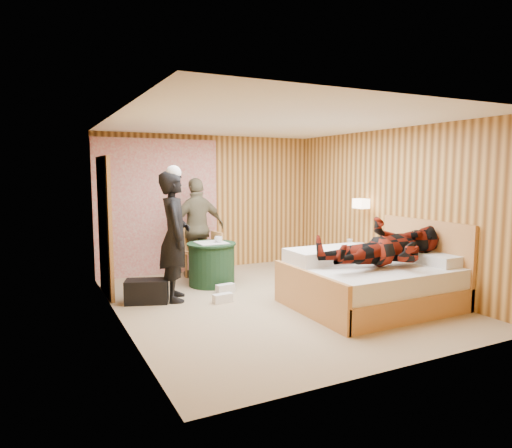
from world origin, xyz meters
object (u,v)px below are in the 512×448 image
chair_far (197,247)px  man_at_table (198,228)px  chair_near (212,253)px  wall_lamp (361,204)px  woman_standing (175,236)px  round_table (212,264)px  duffel_bag (147,291)px  bed (372,282)px  nightstand (354,262)px  man_on_bed (387,235)px

chair_far → man_at_table: man_at_table is taller
chair_far → chair_near: bearing=-85.8°
wall_lamp → woman_standing: bearing=175.9°
wall_lamp → round_table: (-2.37, 0.79, -0.95)m
chair_far → woman_standing: bearing=-141.4°
duffel_bag → woman_standing: (0.41, -0.02, 0.75)m
bed → nightstand: bed is taller
chair_far → duffel_bag: bearing=-154.0°
duffel_bag → wall_lamp: bearing=15.9°
bed → chair_far: 3.11m
nightstand → woman_standing: (-3.10, 0.13, 0.62)m
wall_lamp → bed: 1.77m
wall_lamp → man_on_bed: (-0.77, -1.48, -0.30)m
bed → chair_near: 2.74m
chair_far → woman_standing: (-0.74, -1.19, 0.38)m
woman_standing → man_on_bed: 2.91m
duffel_bag → bed: bearing=-8.7°
round_table → chair_near: (0.12, 0.29, 0.12)m
chair_near → duffel_bag: chair_near is taller
nightstand → man_on_bed: man_on_bed is taller
man_at_table → round_table: bearing=82.6°
duffel_bag → man_at_table: man_at_table is taller
round_table → duffel_bag: 1.31m
man_at_table → duffel_bag: bearing=38.3°
round_table → chair_far: chair_far is taller
man_at_table → woman_standing: bearing=50.5°
round_table → man_at_table: size_ratio=0.46×
nightstand → duffel_bag: bearing=177.6°
bed → man_at_table: man_at_table is taller
nightstand → woman_standing: 3.16m
duffel_bag → nightstand: bearing=17.3°
round_table → man_at_table: man_at_table is taller
round_table → man_at_table: 0.83m
man_at_table → nightstand: bearing=142.3°
bed → chair_near: size_ratio=2.56×
bed → round_table: size_ratio=2.67×
wall_lamp → man_on_bed: size_ratio=0.15×
bed → round_table: 2.57m
chair_near → man_at_table: 0.55m
woman_standing → man_at_table: (0.77, 1.23, -0.06)m
chair_far → bed: bearing=-78.7°
man_at_table → wall_lamp: bearing=141.2°
duffel_bag → man_at_table: bearing=65.5°
chair_near → man_at_table: bearing=-169.0°
chair_far → chair_near: chair_far is taller
wall_lamp → duffel_bag: wall_lamp is taller
woman_standing → man_at_table: bearing=-17.9°
nightstand → wall_lamp: bearing=-64.7°
nightstand → round_table: 2.43m
round_table → nightstand: bearing=-16.7°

